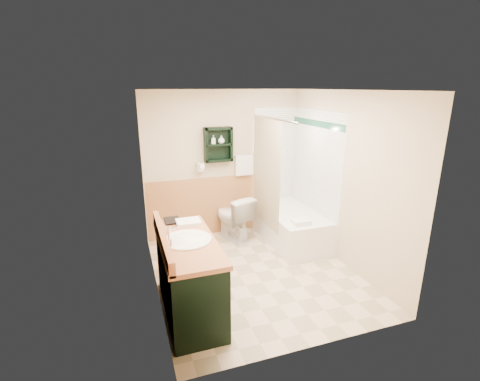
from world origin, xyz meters
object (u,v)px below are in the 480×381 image
vanity_book (164,213)px  soap_bottle_a (214,142)px  wall_shelf (218,145)px  soap_bottle_b (221,140)px  toilet (233,218)px  bathtub (291,226)px  vanity (189,276)px  hair_dryer (200,167)px

vanity_book → soap_bottle_a: (0.98, 1.35, 0.60)m
wall_shelf → vanity_book: (-1.06, -1.35, -0.56)m
soap_bottle_b → wall_shelf: bearing=174.2°
toilet → vanity_book: size_ratio=3.07×
bathtub → soap_bottle_a: 1.84m
toilet → vanity: bearing=39.9°
hair_dryer → soap_bottle_a: bearing=-7.8°
soap_bottle_a → soap_bottle_b: bearing=0.0°
hair_dryer → bathtub: hair_dryer is taller
vanity → soap_bottle_a: size_ratio=10.21×
bathtub → soap_bottle_a: (-1.10, 0.62, 1.34)m
hair_dryer → soap_bottle_b: 0.54m
hair_dryer → vanity: (-0.59, -1.97, -0.76)m
hair_dryer → vanity_book: bearing=-118.9°
bathtub → vanity_book: bearing=-160.8°
wall_shelf → vanity_book: 1.81m
vanity → soap_bottle_a: soap_bottle_a is taller
vanity_book → soap_bottle_b: bearing=50.5°
soap_bottle_a → vanity: bearing=-112.8°
vanity → bathtub: (1.92, 1.32, -0.17)m
wall_shelf → toilet: size_ratio=0.73×
wall_shelf → soap_bottle_a: 0.09m
toilet → soap_bottle_b: size_ratio=5.83×
wall_shelf → hair_dryer: 0.46m
vanity → vanity_book: bearing=105.6°
toilet → hair_dryer: bearing=-47.7°
vanity_book → soap_bottle_b: 1.85m
vanity_book → soap_bottle_a: size_ratio=1.82×
vanity → soap_bottle_b: bearing=64.1°
wall_shelf → vanity: wall_shelf is taller
hair_dryer → bathtub: bearing=-26.3°
toilet → vanity_book: bearing=24.0°
bathtub → hair_dryer: bearing=153.7°
hair_dryer → vanity: size_ratio=0.17×
wall_shelf → vanity_book: size_ratio=2.25×
wall_shelf → vanity: 2.42m
vanity → bathtub: size_ratio=0.92×
toilet → vanity_book: vanity_book is taller
bathtub → vanity: bearing=-145.5°
wall_shelf → soap_bottle_b: (0.05, -0.01, 0.07)m
wall_shelf → soap_bottle_a: size_ratio=4.09×
hair_dryer → soap_bottle_a: (0.22, -0.03, 0.40)m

